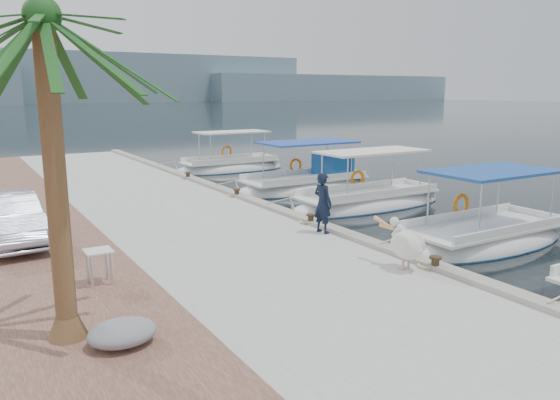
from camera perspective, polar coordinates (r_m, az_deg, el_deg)
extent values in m
plane|color=black|center=(15.73, 7.34, -5.29)|extent=(400.00, 400.00, 0.00)
cube|color=#A1A29C|center=(18.46, -9.81, -2.06)|extent=(6.00, 40.00, 0.50)
cube|color=gray|center=(19.53, -2.23, -0.23)|extent=(0.44, 40.00, 0.12)
cube|color=brown|center=(17.37, -25.39, -3.87)|extent=(4.00, 40.00, 0.50)
cube|color=slate|center=(227.26, -18.83, 11.93)|extent=(160.00, 40.00, 18.00)
cube|color=slate|center=(259.18, 4.32, 11.58)|extent=(120.00, 40.00, 11.00)
ellipsoid|color=white|center=(17.23, 20.48, -4.28)|extent=(6.28, 2.45, 1.30)
ellipsoid|color=#144B8C|center=(17.24, 20.48, -4.35)|extent=(6.31, 2.50, 0.22)
cube|color=white|center=(17.11, 20.60, -2.67)|extent=(5.15, 2.11, 0.08)
cube|color=#1C468F|center=(16.93, 21.32, 2.80)|extent=(3.77, 2.26, 0.08)
cylinder|color=silver|center=(15.30, 20.18, -1.17)|extent=(0.05, 0.05, 1.60)
torus|color=orange|center=(17.96, 18.40, -0.41)|extent=(0.68, 0.12, 0.68)
ellipsoid|color=white|center=(21.52, 9.09, -0.67)|extent=(7.20, 2.12, 1.30)
ellipsoid|color=#144B8C|center=(21.52, 9.09, -0.72)|extent=(7.24, 2.17, 0.22)
cube|color=white|center=(21.42, 9.13, 0.64)|extent=(5.91, 1.83, 0.08)
cube|color=silver|center=(21.30, 9.65, 5.03)|extent=(4.32, 1.95, 0.08)
cylinder|color=silver|center=(19.67, 7.07, 2.11)|extent=(0.05, 0.05, 1.60)
torus|color=orange|center=(22.30, 8.10, 2.27)|extent=(0.68, 0.12, 0.68)
ellipsoid|color=white|center=(24.91, 2.52, 1.11)|extent=(7.07, 2.53, 1.30)
ellipsoid|color=#144B8C|center=(24.92, 2.52, 1.06)|extent=(7.10, 2.58, 0.22)
cube|color=white|center=(24.83, 2.53, 2.24)|extent=(5.80, 2.18, 0.08)
cube|color=#2246AA|center=(24.72, 2.91, 6.03)|extent=(4.24, 2.33, 0.08)
cylinder|color=silver|center=(23.07, 0.55, 3.56)|extent=(0.05, 0.05, 1.60)
torus|color=orange|center=(25.92, 1.63, 3.65)|extent=(0.68, 0.12, 0.68)
cube|color=#144B8C|center=(25.65, 5.52, 3.74)|extent=(1.20, 1.77, 1.00)
ellipsoid|color=white|center=(31.12, -5.27, 3.14)|extent=(6.66, 2.11, 1.30)
ellipsoid|color=#144B8C|center=(31.13, -5.27, 3.10)|extent=(6.69, 2.15, 0.22)
cube|color=white|center=(31.06, -5.28, 4.05)|extent=(5.46, 1.81, 0.08)
cube|color=silver|center=(30.96, -5.06, 7.08)|extent=(4.00, 1.94, 0.08)
cylinder|color=silver|center=(29.63, -7.26, 5.21)|extent=(0.05, 0.05, 1.60)
torus|color=orange|center=(32.03, -5.60, 5.08)|extent=(0.68, 0.12, 0.68)
cylinder|color=black|center=(12.86, 15.91, -6.44)|extent=(0.18, 0.18, 0.30)
cylinder|color=black|center=(12.82, 15.95, -5.80)|extent=(0.28, 0.28, 0.05)
cylinder|color=black|center=(16.53, 3.23, -2.07)|extent=(0.18, 0.18, 0.30)
cylinder|color=black|center=(16.49, 3.24, -1.56)|extent=(0.28, 0.28, 0.05)
cylinder|color=black|center=(20.76, -4.54, 0.69)|extent=(0.18, 0.18, 0.30)
cylinder|color=black|center=(20.73, -4.54, 1.10)|extent=(0.28, 0.28, 0.05)
cylinder|color=black|center=(25.28, -9.61, 2.49)|extent=(0.18, 0.18, 0.30)
cylinder|color=black|center=(25.25, -9.62, 2.82)|extent=(0.28, 0.28, 0.05)
cylinder|color=tan|center=(12.70, 12.76, -6.39)|extent=(0.05, 0.05, 0.35)
cylinder|color=tan|center=(12.83, 13.29, -6.24)|extent=(0.05, 0.05, 0.35)
ellipsoid|color=silver|center=(12.65, 13.10, -4.64)|extent=(0.55, 0.86, 0.65)
cylinder|color=silver|center=(12.78, 12.16, -3.17)|extent=(0.16, 0.31, 0.34)
sphere|color=silver|center=(12.79, 11.87, -2.21)|extent=(0.21, 0.21, 0.21)
cone|color=#EAA566|center=(13.03, 10.82, -2.37)|extent=(0.15, 0.64, 0.25)
imported|color=black|center=(15.46, 4.49, -0.31)|extent=(0.52, 0.69, 1.73)
cylinder|color=brown|center=(9.19, -22.34, 1.25)|extent=(0.34, 0.34, 5.02)
cone|color=brown|center=(9.83, -21.30, -12.24)|extent=(0.64, 0.64, 0.36)
imported|color=#AFB5C8|center=(16.05, -26.44, -1.79)|extent=(1.65, 4.11, 1.33)
ellipsoid|color=gray|center=(9.29, -16.15, -13.18)|extent=(1.10, 0.90, 0.40)
cylinder|color=silver|center=(11.88, -19.08, -7.11)|extent=(0.06, 0.06, 0.70)
cylinder|color=silver|center=(11.96, -17.20, -6.86)|extent=(0.06, 0.06, 0.70)
cylinder|color=silver|center=(12.25, -19.48, -6.57)|extent=(0.06, 0.06, 0.70)
cylinder|color=silver|center=(12.33, -17.65, -6.34)|extent=(0.06, 0.06, 0.70)
cube|color=white|center=(12.00, -18.46, -5.06)|extent=(0.55, 0.55, 0.03)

